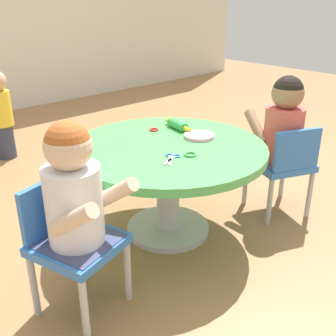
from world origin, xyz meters
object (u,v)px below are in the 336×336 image
at_px(seated_child_left, 74,190).
at_px(child_chair_right, 283,164).
at_px(craft_table, 168,165).
at_px(seated_child_right, 284,123).
at_px(craft_scissors, 172,158).
at_px(rolling_pin, 178,125).
at_px(child_chair_left, 71,240).
at_px(toddler_standing, 0,112).

height_order(seated_child_left, child_chair_right, seated_child_left).
relative_size(craft_table, seated_child_right, 1.92).
bearing_deg(child_chair_right, seated_child_right, 66.88).
bearing_deg(craft_table, craft_scissors, -127.56).
relative_size(child_chair_right, rolling_pin, 2.33).
height_order(child_chair_left, craft_scissors, child_chair_left).
relative_size(seated_child_left, toddler_standing, 0.76).
height_order(child_chair_left, seated_child_right, seated_child_right).
bearing_deg(child_chair_left, seated_child_right, -4.68).
xyz_separation_m(child_chair_left, seated_child_right, (1.27, -0.10, 0.23)).
distance_m(seated_child_left, seated_child_right, 1.26).
bearing_deg(rolling_pin, child_chair_right, -48.96).
height_order(seated_child_left, rolling_pin, seated_child_left).
xyz_separation_m(seated_child_left, child_chair_right, (1.24, -0.10, -0.23)).
xyz_separation_m(craft_table, toddler_standing, (-0.20, 1.63, -0.03)).
height_order(rolling_pin, craft_scissors, rolling_pin).
bearing_deg(craft_table, seated_child_left, -163.29).
bearing_deg(seated_child_left, toddler_standing, 76.33).
bearing_deg(toddler_standing, child_chair_left, -104.29).
bearing_deg(seated_child_left, seated_child_right, -2.99).
height_order(craft_table, rolling_pin, rolling_pin).
height_order(seated_child_right, toddler_standing, seated_child_right).
distance_m(craft_table, child_chair_right, 0.67).
distance_m(child_chair_right, rolling_pin, 0.63).
xyz_separation_m(rolling_pin, craft_scissors, (-0.32, -0.29, -0.02)).
height_order(toddler_standing, rolling_pin, toddler_standing).
xyz_separation_m(craft_table, child_chair_right, (0.60, -0.29, -0.08)).
bearing_deg(seated_child_right, rolling_pin, 134.62).
distance_m(seated_child_right, rolling_pin, 0.58).
xyz_separation_m(craft_table, rolling_pin, (0.21, 0.15, 0.13)).
distance_m(child_chair_right, craft_scissors, 0.75).
xyz_separation_m(child_chair_left, craft_scissors, (0.55, 0.02, 0.19)).
height_order(toddler_standing, craft_scissors, toddler_standing).
distance_m(craft_table, craft_scissors, 0.20).
xyz_separation_m(craft_table, seated_child_right, (0.62, -0.26, 0.15)).
bearing_deg(rolling_pin, toddler_standing, 105.54).
bearing_deg(seated_child_right, child_chair_left, 175.32).
distance_m(toddler_standing, craft_scissors, 1.77).
distance_m(craft_table, rolling_pin, 0.29).
bearing_deg(seated_child_right, toddler_standing, 113.37).
bearing_deg(craft_scissors, child_chair_right, -12.62).
bearing_deg(craft_scissors, seated_child_right, -9.55).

